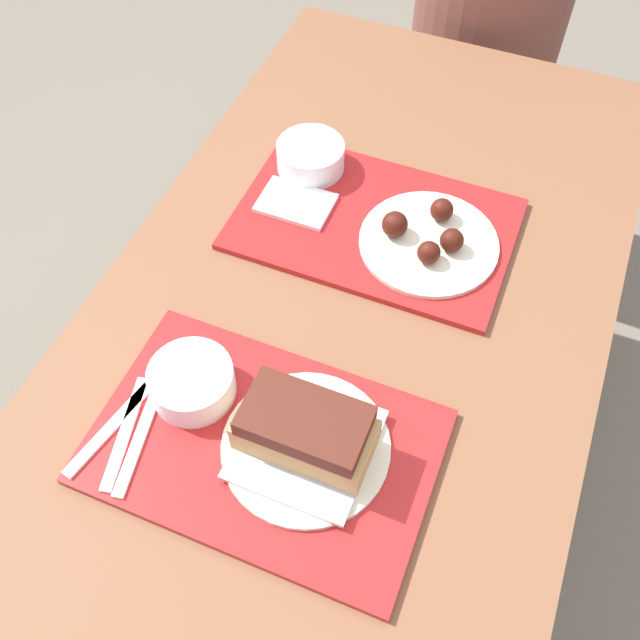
# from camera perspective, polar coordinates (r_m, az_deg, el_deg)

# --- Properties ---
(ground_plane) EXTENTS (12.00, 12.00, 0.00)m
(ground_plane) POSITION_cam_1_polar(r_m,az_deg,el_deg) (1.74, 0.80, -15.25)
(ground_plane) COLOR #706656
(picnic_table) EXTENTS (0.77, 1.60, 0.75)m
(picnic_table) POSITION_cam_1_polar(r_m,az_deg,el_deg) (1.15, 1.16, -4.21)
(picnic_table) COLOR brown
(picnic_table) RESTS_ON ground_plane
(picnic_bench_far) EXTENTS (0.73, 0.28, 0.42)m
(picnic_bench_far) POSITION_cam_1_polar(r_m,az_deg,el_deg) (2.04, 11.92, 14.61)
(picnic_bench_far) COLOR brown
(picnic_bench_far) RESTS_ON ground_plane
(tray_near) EXTENTS (0.46, 0.30, 0.01)m
(tray_near) POSITION_cam_1_polar(r_m,az_deg,el_deg) (0.97, -4.51, -10.03)
(tray_near) COLOR red
(tray_near) RESTS_ON picnic_table
(tray_far) EXTENTS (0.46, 0.30, 0.01)m
(tray_far) POSITION_cam_1_polar(r_m,az_deg,el_deg) (1.20, 4.35, 7.66)
(tray_far) COLOR red
(tray_far) RESTS_ON picnic_table
(bowl_coleslaw_near) EXTENTS (0.12, 0.12, 0.05)m
(bowl_coleslaw_near) POSITION_cam_1_polar(r_m,az_deg,el_deg) (0.99, -10.23, -4.82)
(bowl_coleslaw_near) COLOR silver
(bowl_coleslaw_near) RESTS_ON tray_near
(brisket_sandwich_plate) EXTENTS (0.23, 0.23, 0.09)m
(brisket_sandwich_plate) POSITION_cam_1_polar(r_m,az_deg,el_deg) (0.93, -1.17, -9.22)
(brisket_sandwich_plate) COLOR beige
(brisket_sandwich_plate) RESTS_ON tray_near
(plastic_fork_near) EXTENTS (0.06, 0.17, 0.00)m
(plastic_fork_near) POSITION_cam_1_polar(r_m,az_deg,el_deg) (1.01, -15.31, -8.67)
(plastic_fork_near) COLOR white
(plastic_fork_near) RESTS_ON tray_near
(plastic_knife_near) EXTENTS (0.05, 0.17, 0.00)m
(plastic_knife_near) POSITION_cam_1_polar(r_m,az_deg,el_deg) (1.00, -14.24, -9.15)
(plastic_knife_near) COLOR white
(plastic_knife_near) RESTS_ON tray_near
(plastic_spoon_near) EXTENTS (0.05, 0.17, 0.00)m
(plastic_spoon_near) POSITION_cam_1_polar(r_m,az_deg,el_deg) (1.01, -16.36, -8.21)
(plastic_spoon_near) COLOR white
(plastic_spoon_near) RESTS_ON tray_near
(bowl_coleslaw_far) EXTENTS (0.12, 0.12, 0.05)m
(bowl_coleslaw_far) POSITION_cam_1_polar(r_m,az_deg,el_deg) (1.27, -0.77, 13.03)
(bowl_coleslaw_far) COLOR silver
(bowl_coleslaw_far) RESTS_ON tray_far
(wings_plate_far) EXTENTS (0.23, 0.23, 0.05)m
(wings_plate_far) POSITION_cam_1_polar(r_m,az_deg,el_deg) (1.17, 8.62, 6.49)
(wings_plate_far) COLOR beige
(wings_plate_far) RESTS_ON tray_far
(napkin_far) EXTENTS (0.12, 0.09, 0.01)m
(napkin_far) POSITION_cam_1_polar(r_m,az_deg,el_deg) (1.22, -1.95, 9.34)
(napkin_far) COLOR white
(napkin_far) RESTS_ON tray_far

